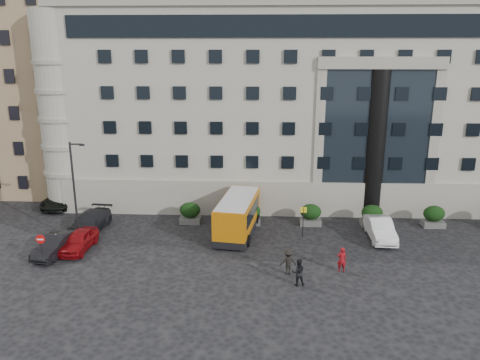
% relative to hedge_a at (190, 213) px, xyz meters
% --- Properties ---
extents(ground, '(120.00, 120.00, 0.00)m').
position_rel_hedge_a_xyz_m(ground, '(4.00, -7.80, -0.93)').
color(ground, black).
rests_on(ground, ground).
extents(civic_building, '(44.00, 24.00, 18.00)m').
position_rel_hedge_a_xyz_m(civic_building, '(10.00, 14.20, 8.07)').
color(civic_building, '#A7A494').
rests_on(civic_building, ground).
extents(entrance_column, '(1.80, 1.80, 13.00)m').
position_rel_hedge_a_xyz_m(entrance_column, '(16.00, 2.50, 5.57)').
color(entrance_column, black).
rests_on(entrance_column, ground).
extents(apartment_near, '(14.00, 14.00, 20.00)m').
position_rel_hedge_a_xyz_m(apartment_near, '(-20.00, 12.20, 9.07)').
color(apartment_near, '#907854').
rests_on(apartment_near, ground).
extents(apartment_far, '(13.00, 13.00, 22.00)m').
position_rel_hedge_a_xyz_m(apartment_far, '(-23.00, 30.20, 10.07)').
color(apartment_far, brown).
rests_on(apartment_far, ground).
extents(hedge_a, '(1.80, 1.26, 1.84)m').
position_rel_hedge_a_xyz_m(hedge_a, '(0.00, 0.00, 0.00)').
color(hedge_a, '#50504E').
rests_on(hedge_a, ground).
extents(hedge_b, '(1.80, 1.26, 1.84)m').
position_rel_hedge_a_xyz_m(hedge_b, '(5.20, 0.00, 0.00)').
color(hedge_b, '#50504E').
rests_on(hedge_b, ground).
extents(hedge_c, '(1.80, 1.26, 1.84)m').
position_rel_hedge_a_xyz_m(hedge_c, '(10.40, 0.00, 0.00)').
color(hedge_c, '#50504E').
rests_on(hedge_c, ground).
extents(hedge_d, '(1.80, 1.26, 1.84)m').
position_rel_hedge_a_xyz_m(hedge_d, '(15.60, 0.00, 0.00)').
color(hedge_d, '#50504E').
rests_on(hedge_d, ground).
extents(hedge_e, '(1.80, 1.26, 1.84)m').
position_rel_hedge_a_xyz_m(hedge_e, '(20.80, 0.00, 0.00)').
color(hedge_e, '#50504E').
rests_on(hedge_e, ground).
extents(street_lamp, '(1.16, 0.18, 8.00)m').
position_rel_hedge_a_xyz_m(street_lamp, '(-7.94, -4.80, 3.44)').
color(street_lamp, '#262628').
rests_on(street_lamp, ground).
extents(bus_stop_sign, '(0.50, 0.08, 2.52)m').
position_rel_hedge_a_xyz_m(bus_stop_sign, '(9.50, -2.80, 0.80)').
color(bus_stop_sign, '#262628').
rests_on(bus_stop_sign, ground).
extents(no_entry_sign, '(0.64, 0.16, 2.32)m').
position_rel_hedge_a_xyz_m(no_entry_sign, '(-9.00, -8.84, 0.72)').
color(no_entry_sign, '#262628').
rests_on(no_entry_sign, ground).
extents(minibus, '(3.59, 7.64, 3.07)m').
position_rel_hedge_a_xyz_m(minibus, '(4.25, -2.32, 0.76)').
color(minibus, '#C06909').
rests_on(minibus, ground).
extents(red_truck, '(2.78, 5.65, 3.00)m').
position_rel_hedge_a_xyz_m(red_truck, '(-13.51, 10.62, 0.61)').
color(red_truck, '#990B0F').
rests_on(red_truck, ground).
extents(parked_car_a, '(1.97, 4.45, 1.49)m').
position_rel_hedge_a_xyz_m(parked_car_a, '(-7.50, -6.06, -0.18)').
color(parked_car_a, maroon).
rests_on(parked_car_a, ground).
extents(parked_car_b, '(2.26, 4.62, 1.46)m').
position_rel_hedge_a_xyz_m(parked_car_b, '(-8.89, -6.90, -0.20)').
color(parked_car_b, black).
rests_on(parked_car_b, ground).
extents(parked_car_c, '(2.72, 5.52, 1.54)m').
position_rel_hedge_a_xyz_m(parked_car_c, '(-8.06, -2.18, -0.16)').
color(parked_car_c, black).
rests_on(parked_car_c, ground).
extents(parked_car_d, '(2.86, 5.78, 1.58)m').
position_rel_hedge_a_xyz_m(parked_car_d, '(-13.00, 3.96, -0.14)').
color(parked_car_d, black).
rests_on(parked_car_d, ground).
extents(white_taxi, '(1.79, 5.01, 1.65)m').
position_rel_hedge_a_xyz_m(white_taxi, '(15.61, -2.87, -0.11)').
color(white_taxi, white).
rests_on(white_taxi, ground).
extents(pedestrian_a, '(0.66, 0.45, 1.77)m').
position_rel_hedge_a_xyz_m(pedestrian_a, '(11.59, -8.83, -0.04)').
color(pedestrian_a, maroon).
rests_on(pedestrian_a, ground).
extents(pedestrian_b, '(0.92, 0.75, 1.78)m').
position_rel_hedge_a_xyz_m(pedestrian_b, '(8.52, -10.83, -0.04)').
color(pedestrian_b, black).
rests_on(pedestrian_b, ground).
extents(pedestrian_c, '(1.22, 0.82, 1.76)m').
position_rel_hedge_a_xyz_m(pedestrian_c, '(7.96, -9.30, -0.05)').
color(pedestrian_c, black).
rests_on(pedestrian_c, ground).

